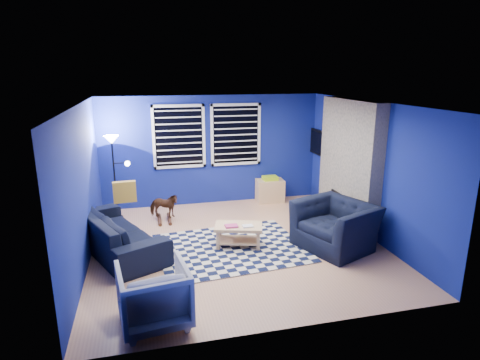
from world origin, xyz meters
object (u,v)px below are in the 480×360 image
(floor_lamp, at_px, (113,151))
(armchair_bent, at_px, (154,295))
(sofa, at_px, (117,232))
(armchair_big, at_px, (335,226))
(coffee_table, at_px, (238,231))
(tv, at_px, (320,143))
(cabinet, at_px, (270,190))
(rocking_horse, at_px, (164,206))

(floor_lamp, bearing_deg, armchair_bent, -81.08)
(sofa, distance_m, armchair_big, 3.79)
(coffee_table, bearing_deg, floor_lamp, 137.19)
(tv, bearing_deg, armchair_big, -107.84)
(cabinet, distance_m, floor_lamp, 3.66)
(sofa, distance_m, armchair_bent, 2.35)
(sofa, xyz_separation_m, armchair_big, (3.71, -0.78, 0.06))
(rocking_horse, bearing_deg, armchair_big, -108.41)
(tv, relative_size, sofa, 0.43)
(armchair_bent, height_order, coffee_table, armchair_bent)
(tv, relative_size, floor_lamp, 0.57)
(sofa, xyz_separation_m, rocking_horse, (0.87, 1.23, -0.01))
(rocking_horse, bearing_deg, cabinet, -57.09)
(armchair_big, bearing_deg, floor_lamp, -145.49)
(coffee_table, height_order, cabinet, cabinet)
(sofa, bearing_deg, cabinet, -84.87)
(floor_lamp, bearing_deg, sofa, -87.73)
(rocking_horse, bearing_deg, armchair_bent, -168.32)
(armchair_bent, bearing_deg, floor_lamp, -89.06)
(cabinet, height_order, floor_lamp, floor_lamp)
(tv, bearing_deg, rocking_horse, -172.49)
(tv, relative_size, coffee_table, 1.08)
(rocking_horse, height_order, cabinet, cabinet)
(sofa, height_order, floor_lamp, floor_lamp)
(armchair_bent, bearing_deg, rocking_horse, -103.09)
(rocking_horse, xyz_separation_m, cabinet, (2.53, 0.73, -0.05))
(cabinet, xyz_separation_m, floor_lamp, (-3.46, -0.31, 1.16))
(sofa, distance_m, coffee_table, 2.10)
(armchair_bent, relative_size, rocking_horse, 1.37)
(sofa, bearing_deg, floor_lamp, -22.63)
(sofa, xyz_separation_m, floor_lamp, (-0.07, 1.65, 1.10))
(armchair_bent, height_order, rocking_horse, armchair_bent)
(armchair_bent, height_order, cabinet, armchair_bent)
(floor_lamp, bearing_deg, coffee_table, -42.81)
(armchair_big, relative_size, cabinet, 1.89)
(armchair_big, bearing_deg, sofa, -124.62)
(cabinet, bearing_deg, sofa, -146.18)
(rocking_horse, relative_size, cabinet, 0.93)
(rocking_horse, distance_m, cabinet, 2.63)
(sofa, relative_size, floor_lamp, 1.33)
(coffee_table, height_order, floor_lamp, floor_lamp)
(armchair_bent, relative_size, coffee_table, 0.91)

